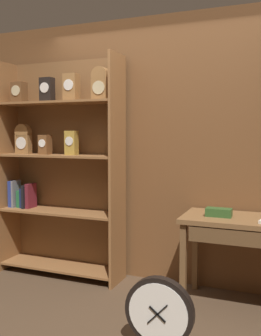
# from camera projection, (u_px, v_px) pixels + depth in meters

# --- Properties ---
(back_wood_panel) EXTENTS (4.80, 0.05, 2.60)m
(back_wood_panel) POSITION_uv_depth(u_px,v_px,m) (168.00, 151.00, 3.79)
(back_wood_panel) COLOR brown
(back_wood_panel) RESTS_ON ground
(bookshelf) EXTENTS (1.33, 0.37, 2.22)m
(bookshelf) POSITION_uv_depth(u_px,v_px,m) (59.00, 163.00, 4.01)
(bookshelf) COLOR brown
(bookshelf) RESTS_ON ground
(toolbox_small) EXTENTS (0.21, 0.11, 0.07)m
(toolbox_small) POSITION_uv_depth(u_px,v_px,m) (219.00, 212.00, 3.27)
(toolbox_small) COLOR #2D5123
(toolbox_small) RESTS_ON workbench
(round_clock_large) EXTENTS (0.48, 0.11, 0.52)m
(round_clock_large) POSITION_uv_depth(u_px,v_px,m) (159.00, 314.00, 2.60)
(round_clock_large) COLOR black
(round_clock_large) RESTS_ON ground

